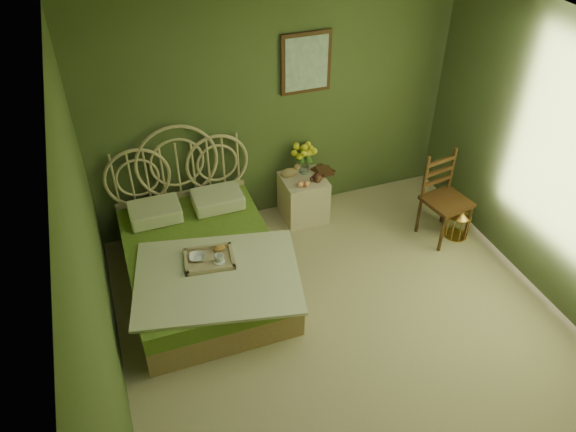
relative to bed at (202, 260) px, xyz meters
name	(u,v)px	position (x,y,z in m)	size (l,w,h in m)	color
floor	(359,347)	(1.10, -1.29, -0.29)	(4.50, 4.50, 0.00)	tan
ceiling	(391,70)	(1.10, -1.29, 2.31)	(4.50, 4.50, 0.00)	silver
wall_back	(275,107)	(1.10, 0.96, 1.01)	(4.00, 4.00, 0.00)	#46582E
wall_left	(97,300)	(-0.90, -1.29, 1.01)	(4.50, 4.50, 0.00)	#46582E
wall_art	(306,63)	(1.43, 0.93, 1.46)	(0.54, 0.04, 0.64)	#381E0F
bed	(202,260)	(0.00, 0.00, 0.00)	(1.67, 2.11, 1.30)	tan
nightstand	(303,190)	(1.34, 0.71, 0.06)	(0.47, 0.48, 0.95)	beige
chair	(444,191)	(2.64, -0.09, 0.26)	(0.50, 0.50, 0.98)	#381E0F
birdcage	(458,222)	(2.80, -0.23, -0.10)	(0.25, 0.25, 0.38)	gold
book_lower	(318,174)	(1.51, 0.71, 0.24)	(0.17, 0.23, 0.02)	#381E0F
book_upper	(318,172)	(1.51, 0.71, 0.26)	(0.16, 0.22, 0.02)	#472819
cereal_bowl	(197,257)	(-0.07, -0.21, 0.24)	(0.15, 0.15, 0.04)	white
coffee_cup	(219,259)	(0.11, -0.32, 0.26)	(0.09, 0.09, 0.08)	white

